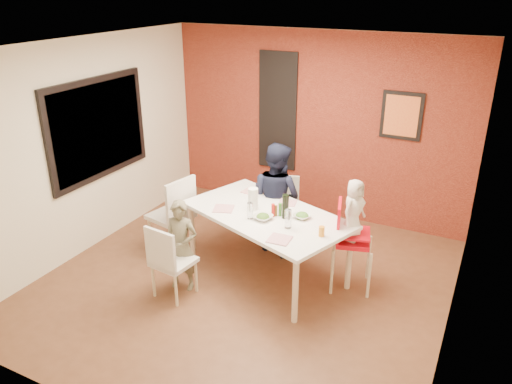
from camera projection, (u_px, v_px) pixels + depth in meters
The scene contains 35 objects.
ground at pixel (245, 282), 5.93m from camera, with size 4.50×4.50×0.00m, color brown.
ceiling at pixel (242, 48), 4.86m from camera, with size 4.50×4.50×0.02m, color white.
wall_back at pixel (316, 126), 7.24m from camera, with size 4.50×0.02×2.70m, color beige.
wall_front at pixel (95, 279), 3.55m from camera, with size 4.50×0.02×2.70m, color beige.
wall_left at pixel (87, 147), 6.32m from camera, with size 0.02×4.50×2.70m, color beige.
wall_right at pixel (465, 217), 4.47m from camera, with size 0.02×4.50×2.70m, color beige.
brick_accent_wall at pixel (316, 126), 7.23m from camera, with size 4.50×0.02×2.70m, color maroon.
picture_window_frame at pixel (98, 128), 6.40m from camera, with size 0.05×1.70×1.30m, color black.
picture_window_pane at pixel (99, 129), 6.39m from camera, with size 0.02×1.55×1.15m, color black.
glassblock_strip at pixel (278, 112), 7.40m from camera, with size 0.55×0.03×1.70m, color silver.
glassblock_surround at pixel (278, 112), 7.40m from camera, with size 0.60×0.03×1.76m, color black.
art_print_frame at pixel (402, 116), 6.60m from camera, with size 0.54×0.03×0.64m, color black.
art_print_canvas at pixel (401, 116), 6.59m from camera, with size 0.44×0.01×0.54m, color orange.
dining_table at pixel (267, 219), 5.83m from camera, with size 2.19×1.67×0.81m.
chair_near at pixel (168, 259), 5.45m from camera, with size 0.46×0.46×0.89m.
chair_far at pixel (282, 206), 6.69m from camera, with size 0.52×0.52×0.91m.
chair_left at pixel (175, 211), 6.36m from camera, with size 0.58×0.58×1.05m.
high_chair at pixel (349, 237), 5.62m from camera, with size 0.54×0.54×1.05m.
child_near at pixel (181, 246), 5.63m from camera, with size 0.40×0.26×1.09m, color brown.
child_far at pixel (276, 198), 6.40m from camera, with size 0.71×0.55×1.46m, color black.
toddler at pixel (354, 210), 5.49m from camera, with size 0.35×0.23×0.71m, color beige.
plate_near_left at pixel (223, 209), 5.90m from camera, with size 0.23×0.23×0.01m, color silver.
plate_far_mid at pixel (288, 203), 6.06m from camera, with size 0.20×0.20×0.01m, color white.
plate_near_right at pixel (279, 239), 5.21m from camera, with size 0.23×0.23×0.01m, color silver.
plate_far_left at pixel (252, 191), 6.38m from camera, with size 0.21×0.21×0.01m, color white.
salad_bowl_a at pixel (263, 217), 5.64m from camera, with size 0.21×0.21×0.05m, color white.
salad_bowl_b at pixel (302, 216), 5.67m from camera, with size 0.19×0.19×0.05m, color white.
wine_bottle at pixel (285, 207), 5.63m from camera, with size 0.08×0.08×0.28m, color black.
wine_glass_a at pixel (250, 211), 5.63m from camera, with size 0.07×0.07×0.19m, color silver.
wine_glass_b at pixel (288, 219), 5.42m from camera, with size 0.08×0.08×0.22m, color white.
paper_towel_roll at pixel (253, 199), 5.85m from camera, with size 0.12×0.12×0.27m, color white.
condiment_red at pixel (273, 210), 5.69m from camera, with size 0.04×0.04×0.16m, color red.
condiment_green at pixel (280, 210), 5.71m from camera, with size 0.04×0.04×0.16m, color #337125.
condiment_brown at pixel (276, 211), 5.71m from camera, with size 0.03×0.03×0.13m, color brown.
sippy_cup at pixel (322, 231), 5.26m from camera, with size 0.06×0.06×0.11m, color orange.
Camera 1 is at (2.38, -4.43, 3.32)m, focal length 35.00 mm.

